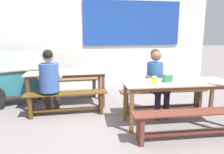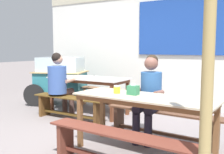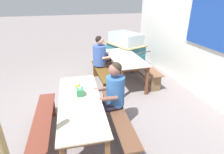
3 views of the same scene
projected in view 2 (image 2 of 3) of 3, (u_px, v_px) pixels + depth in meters
ground_plane at (93, 136)px, 4.14m from camera, size 40.00×40.00×0.00m
backdrop_wall at (159, 44)px, 6.25m from camera, size 6.53×0.23×2.79m
dining_table_far at (89, 81)px, 5.51m from camera, size 1.68×0.75×0.76m
dining_table_near at (144, 102)px, 3.37m from camera, size 1.87×0.75×0.76m
bench_far_back at (104, 95)px, 6.07m from camera, size 1.56×0.31×0.45m
bench_far_front at (70, 105)px, 5.04m from camera, size 1.57×0.32×0.45m
bench_near_back at (162, 120)px, 3.91m from camera, size 1.77×0.36×0.45m
bench_near_front at (117, 146)px, 2.91m from camera, size 1.83×0.39×0.45m
food_cart at (60, 77)px, 6.47m from camera, size 1.71×1.26×1.15m
person_right_near_table at (149, 92)px, 3.91m from camera, size 0.44×0.58×1.27m
person_left_back_turned at (59, 81)px, 5.19m from camera, size 0.47×0.54×1.28m
tissue_box at (133, 90)px, 3.46m from camera, size 0.14×0.11×0.14m
condiment_jar at (117, 89)px, 3.57m from camera, size 0.09×0.09×0.11m
soup_bowl at (78, 76)px, 5.58m from camera, size 0.14×0.14×0.04m
wooden_support_post at (207, 86)px, 2.14m from camera, size 0.10×0.10×2.12m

